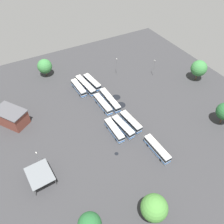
{
  "coord_description": "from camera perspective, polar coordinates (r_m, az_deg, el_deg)",
  "views": [
    {
      "loc": [
        -57.96,
        32.24,
        66.85
      ],
      "look_at": [
        1.54,
        -0.73,
        1.46
      ],
      "focal_mm": 37.02,
      "sensor_mm": 36.0,
      "label": 1
    }
  ],
  "objects": [
    {
      "name": "ground_plane",
      "position": [
        94.17,
        0.07,
        -1.35
      ],
      "size": [
        125.16,
        125.16,
        0.0
      ],
      "primitive_type": "plane",
      "color": "#333335"
    },
    {
      "name": "bus_row0_slot0",
      "position": [
        83.03,
        11.06,
        -8.92
      ],
      "size": [
        12.07,
        2.83,
        3.36
      ],
      "color": "silver",
      "rests_on": "ground_plane"
    },
    {
      "name": "bus_row1_slot0",
      "position": [
        90.32,
        4.65,
        -2.41
      ],
      "size": [
        11.3,
        3.44,
        3.36
      ],
      "color": "silver",
      "rests_on": "ground_plane"
    },
    {
      "name": "bus_row1_slot1",
      "position": [
        88.3,
        2.74,
        -3.66
      ],
      "size": [
        11.57,
        3.72,
        3.36
      ],
      "color": "silver",
      "rests_on": "ground_plane"
    },
    {
      "name": "bus_row1_slot2",
      "position": [
        87.05,
        0.57,
        -4.51
      ],
      "size": [
        11.23,
        2.65,
        3.36
      ],
      "color": "silver",
      "rests_on": "ground_plane"
    },
    {
      "name": "bus_row2_slot0",
      "position": [
        99.33,
        -0.5,
        2.94
      ],
      "size": [
        14.61,
        2.67,
        3.36
      ],
      "color": "silver",
      "rests_on": "ground_plane"
    },
    {
      "name": "bus_row2_slot1",
      "position": [
        97.5,
        -2.29,
        1.96
      ],
      "size": [
        12.22,
        2.89,
        3.36
      ],
      "color": "silver",
      "rests_on": "ground_plane"
    },
    {
      "name": "bus_row3_slot0",
      "position": [
        109.79,
        -4.93,
        7.34
      ],
      "size": [
        12.01,
        3.84,
        3.36
      ],
      "color": "silver",
      "rests_on": "ground_plane"
    },
    {
      "name": "bus_row3_slot1",
      "position": [
        108.15,
        -6.57,
        6.56
      ],
      "size": [
        14.77,
        3.94,
        3.36
      ],
      "color": "silver",
      "rests_on": "ground_plane"
    },
    {
      "name": "bus_row3_slot2",
      "position": [
        107.04,
        -8.26,
        5.92
      ],
      "size": [
        11.54,
        2.92,
        3.36
      ],
      "color": "silver",
      "rests_on": "ground_plane"
    },
    {
      "name": "depot_building",
      "position": [
        97.94,
        -23.56,
        -1.11
      ],
      "size": [
        14.26,
        12.98,
        6.51
      ],
      "color": "brown",
      "rests_on": "ground_plane"
    },
    {
      "name": "maintenance_shelter",
      "position": [
        77.37,
        -17.48,
        -14.42
      ],
      "size": [
        9.52,
        7.82,
        3.59
      ],
      "color": "slate",
      "rests_on": "ground_plane"
    },
    {
      "name": "lamp_post_mid_lot",
      "position": [
        115.63,
        1.13,
        11.36
      ],
      "size": [
        0.56,
        0.28,
        8.6
      ],
      "color": "slate",
      "rests_on": "ground_plane"
    },
    {
      "name": "lamp_post_by_building",
      "position": [
        116.2,
        10.29,
        10.8
      ],
      "size": [
        0.56,
        0.28,
        8.59
      ],
      "color": "slate",
      "rests_on": "ground_plane"
    },
    {
      "name": "lamp_post_far_corner",
      "position": [
        79.18,
        -17.66,
        -11.09
      ],
      "size": [
        0.56,
        0.28,
        8.29
      ],
      "color": "slate",
      "rests_on": "ground_plane"
    },
    {
      "name": "tree_south_edge",
      "position": [
        117.89,
        20.67,
        10.07
      ],
      "size": [
        7.54,
        7.54,
        10.22
      ],
      "color": "brown",
      "rests_on": "ground_plane"
    },
    {
      "name": "tree_north_edge",
      "position": [
        67.41,
        10.38,
        -22.24
      ],
      "size": [
        7.46,
        7.46,
        9.65
      ],
      "color": "brown",
      "rests_on": "ground_plane"
    },
    {
      "name": "tree_east_edge",
      "position": [
        65.1,
        -5.55,
        -25.88
      ],
      "size": [
        6.18,
        6.18,
        9.07
      ],
      "color": "brown",
      "rests_on": "ground_plane"
    },
    {
      "name": "tree_northeast",
      "position": [
        118.69,
        -16.29,
        10.79
      ],
      "size": [
        7.04,
        7.04,
        8.83
      ],
      "color": "brown",
      "rests_on": "ground_plane"
    },
    {
      "name": "puddle_back_corner",
      "position": [
        82.51,
        1.11,
        -10.26
      ],
      "size": [
        1.44,
        1.44,
        0.01
      ],
      "primitive_type": "cylinder",
      "color": "black",
      "rests_on": "ground_plane"
    },
    {
      "name": "puddle_centre_drain",
      "position": [
        99.71,
        2.2,
        1.73
      ],
      "size": [
        4.05,
        4.05,
        0.01
      ],
      "primitive_type": "cylinder",
      "color": "black",
      "rests_on": "ground_plane"
    },
    {
      "name": "puddle_near_shelter",
      "position": [
        103.54,
        1.05,
        3.65
      ],
      "size": [
        3.83,
        3.83,
        0.01
      ],
      "primitive_type": "cylinder",
      "color": "black",
      "rests_on": "ground_plane"
    }
  ]
}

